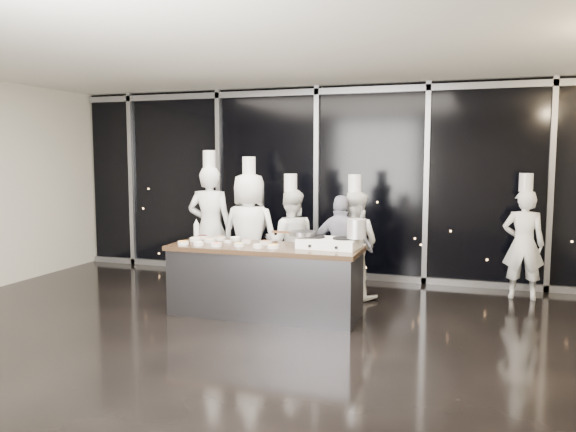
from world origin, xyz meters
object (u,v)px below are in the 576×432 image
at_px(demo_counter, 265,280).
at_px(chef_far_left, 210,227).
at_px(chef_right, 354,243).
at_px(chef_center, 290,242).
at_px(guest, 341,249).
at_px(frying_pan, 302,233).
at_px(stove, 329,243).
at_px(stock_pot, 357,229).
at_px(chef_left, 249,234).
at_px(chef_side, 523,243).

height_order(demo_counter, chef_far_left, chef_far_left).
bearing_deg(chef_right, chef_far_left, 23.49).
distance_m(chef_center, guest, 0.80).
height_order(guest, chef_right, chef_right).
distance_m(frying_pan, chef_far_left, 2.04).
xyz_separation_m(demo_counter, chef_right, (0.90, 1.26, 0.33)).
xyz_separation_m(demo_counter, stove, (0.82, 0.09, 0.51)).
distance_m(stock_pot, chef_right, 1.28).
distance_m(stove, chef_far_left, 2.35).
height_order(stove, chef_left, chef_left).
relative_size(frying_pan, chef_right, 0.33).
xyz_separation_m(chef_left, chef_center, (0.57, 0.20, -0.12)).
bearing_deg(stove, chef_left, 152.85).
relative_size(demo_counter, chef_right, 1.38).
relative_size(chef_center, chef_right, 1.00).
relative_size(demo_counter, frying_pan, 4.20).
height_order(frying_pan, chef_side, chef_side).
relative_size(stove, guest, 0.50).
bearing_deg(chef_center, demo_counter, 76.08).
bearing_deg(stock_pot, stove, 176.78).
xyz_separation_m(chef_far_left, chef_left, (0.72, -0.18, -0.05)).
bearing_deg(chef_far_left, chef_center, 172.54).
distance_m(guest, chef_right, 0.30).
height_order(stock_pot, chef_left, chef_left).
distance_m(demo_counter, chef_far_left, 1.78).
relative_size(stock_pot, chef_side, 0.13).
distance_m(chef_left, chef_side, 3.93).
bearing_deg(frying_pan, chef_left, 145.31).
xyz_separation_m(chef_far_left, chef_side, (4.51, 0.84, -0.16)).
xyz_separation_m(stock_pot, chef_far_left, (-2.47, 1.04, -0.19)).
bearing_deg(demo_counter, frying_pan, 11.36).
relative_size(chef_far_left, chef_right, 1.19).
height_order(chef_far_left, guest, chef_far_left).
distance_m(stove, chef_right, 1.19).
distance_m(chef_far_left, chef_right, 2.21).
distance_m(frying_pan, chef_center, 1.17).
distance_m(demo_counter, frying_pan, 0.78).
bearing_deg(demo_counter, stove, 6.03).
height_order(chef_far_left, chef_center, chef_far_left).
relative_size(chef_left, chef_center, 1.14).
bearing_deg(demo_counter, guest, 52.25).
height_order(chef_right, chef_side, chef_side).
bearing_deg(demo_counter, chef_far_left, 139.75).
xyz_separation_m(chef_far_left, guest, (2.07, -0.10, -0.22)).
bearing_deg(stock_pot, chef_far_left, 157.27).
relative_size(chef_left, chef_side, 1.13).
relative_size(chef_far_left, chef_left, 1.05).
xyz_separation_m(chef_left, guest, (1.36, 0.08, -0.16)).
distance_m(chef_left, chef_right, 1.53).
bearing_deg(chef_left, guest, -174.68).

